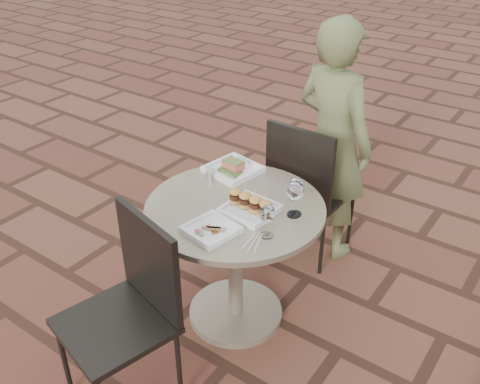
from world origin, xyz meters
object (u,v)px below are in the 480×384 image
Objects in this scene: cafe_table at (235,246)px; chair_far at (307,181)px; plate_salmon at (233,169)px; diner at (333,142)px; plate_sliders at (250,205)px; plate_tuna at (211,229)px; chair_near at (131,299)px.

chair_far is (0.02, 0.70, 0.07)m from cafe_table.
chair_far is at bearing 88.10° from cafe_table.
cafe_table is 3.02× the size of plate_salmon.
diner is 0.68m from plate_salmon.
diner is 0.89m from plate_sliders.
plate_salmon is 1.19× the size of plate_sliders.
chair_far is 0.53m from plate_salmon.
plate_sliders is 0.25m from plate_tuna.
chair_near is 0.47m from plate_tuna.
chair_near reaches higher than cafe_table.
chair_near is 3.72× the size of plate_sliders.
plate_sliders is at bearing 104.44° from diner.
diner is at bearing 97.74° from chair_near.
chair_near is at bearing 97.43° from diner.
cafe_table is 0.30m from plate_sliders.
chair_near is (-0.09, -0.65, 0.07)m from cafe_table.
plate_sliders is (0.30, -0.28, 0.02)m from plate_salmon.
cafe_table is 0.97× the size of chair_near.
plate_salmon is (-0.12, 0.92, 0.20)m from chair_near.
chair_far reaches higher than plate_salmon.
diner is 5.06× the size of plate_salmon.
chair_far reaches higher than plate_tuna.
chair_near is at bearing -107.87° from plate_tuna.
plate_salmon is (-0.21, 0.27, 0.27)m from cafe_table.
cafe_table is 0.93m from diner.
plate_sliders reaches higher than cafe_table.
plate_tuna is at bearing -64.04° from plate_salmon.
plate_tuna is at bearing 86.25° from chair_near.
plate_salmon is 0.58m from plate_tuna.
plate_tuna is at bearing -102.01° from plate_sliders.
chair_far is 0.74m from plate_sliders.
chair_near is 3.75× the size of plate_tuna.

